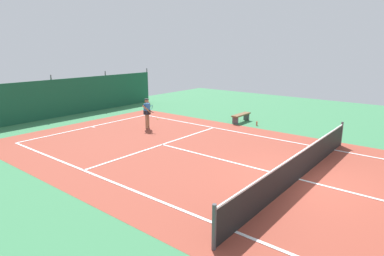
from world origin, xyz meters
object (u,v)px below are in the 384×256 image
tennis_net (300,165)px  courtside_bench (241,116)px  tennis_player (147,111)px  tennis_ball_near_player (158,119)px  water_bottle (257,124)px

tennis_net → courtside_bench: tennis_net is taller
tennis_net → tennis_player: bearing=79.2°
tennis_player → courtside_bench: bearing=128.1°
courtside_bench → tennis_net: bearing=-136.7°
tennis_ball_near_player → courtside_bench: courtside_bench is taller
tennis_net → tennis_player: 9.37m
tennis_player → courtside_bench: tennis_player is taller
tennis_net → water_bottle: bearing=38.2°
tennis_player → water_bottle: (4.33, -4.41, -0.84)m
courtside_bench → tennis_ball_near_player: bearing=121.6°
tennis_player → courtside_bench: (4.56, -3.24, -0.59)m
tennis_ball_near_player → courtside_bench: bearing=-58.4°
courtside_bench → water_bottle: 1.22m
water_bottle → tennis_net: bearing=-141.8°
tennis_net → water_bottle: tennis_net is taller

